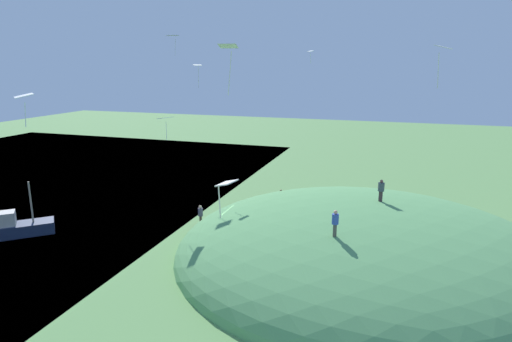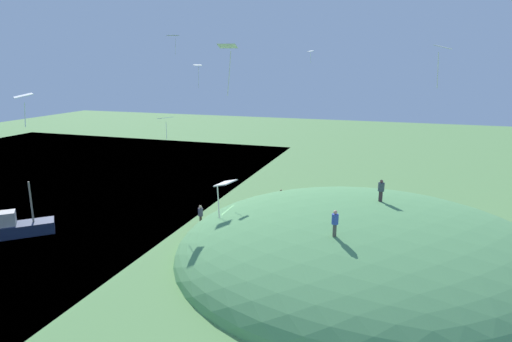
% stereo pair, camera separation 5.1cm
% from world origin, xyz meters
% --- Properties ---
extents(ground_plane, '(160.00, 160.00, 0.00)m').
position_xyz_m(ground_plane, '(0.00, 0.00, 0.00)').
color(ground_plane, '#61934F').
extents(grass_hill, '(27.15, 25.12, 7.79)m').
position_xyz_m(grass_hill, '(9.21, -0.01, 0.00)').
color(grass_hill, '#5A9859').
rests_on(grass_hill, ground_plane).
extents(boat_on_lake, '(5.65, 5.41, 4.33)m').
position_xyz_m(boat_on_lake, '(-17.99, -4.69, 0.74)').
color(boat_on_lake, '#1B2641').
rests_on(boat_on_lake, lake_water).
extents(person_near_shore, '(0.55, 0.55, 1.59)m').
position_xyz_m(person_near_shore, '(9.99, 1.39, 4.85)').
color(person_near_shore, '#3F2E32').
rests_on(person_near_shore, grass_hill).
extents(person_with_child, '(0.42, 0.42, 1.80)m').
position_xyz_m(person_with_child, '(-4.58, 2.26, 1.13)').
color(person_with_child, '#412F2A').
rests_on(person_with_child, ground_plane).
extents(person_on_hilltop, '(0.54, 0.54, 1.61)m').
position_xyz_m(person_on_hilltop, '(7.72, -5.31, 4.51)').
color(person_on_hilltop, '#514C43').
rests_on(person_on_hilltop, grass_hill).
extents(person_watching_kites, '(0.66, 0.66, 1.56)m').
position_xyz_m(person_watching_kites, '(0.45, 9.84, 0.96)').
color(person_watching_kites, '#403934').
rests_on(person_watching_kites, ground_plane).
extents(kite_0, '(0.81, 1.01, 1.79)m').
position_xyz_m(kite_0, '(12.35, -9.05, 13.95)').
color(kite_0, silver).
extents(kite_1, '(0.72, 0.73, 1.14)m').
position_xyz_m(kite_1, '(2.85, 10.43, 14.45)').
color(kite_1, white).
extents(kite_4, '(1.23, 1.20, 1.34)m').
position_xyz_m(kite_4, '(-3.76, -15.48, 12.06)').
color(kite_4, white).
extents(kite_5, '(0.91, 0.89, 2.09)m').
position_xyz_m(kite_5, '(-6.95, 7.50, 13.13)').
color(kite_5, white).
extents(kite_6, '(1.27, 0.95, 1.87)m').
position_xyz_m(kite_6, '(-10.73, 10.03, 16.05)').
color(kite_6, white).
extents(kite_8, '(0.77, 0.57, 2.01)m').
position_xyz_m(kite_8, '(4.31, -13.22, 13.86)').
color(kite_8, white).
extents(kite_9, '(0.58, 0.67, 1.19)m').
position_xyz_m(kite_9, '(6.39, -18.81, 10.07)').
color(kite_9, white).
extents(kite_10, '(1.16, 1.34, 1.83)m').
position_xyz_m(kite_10, '(-6.68, 0.86, 9.20)').
color(kite_10, white).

